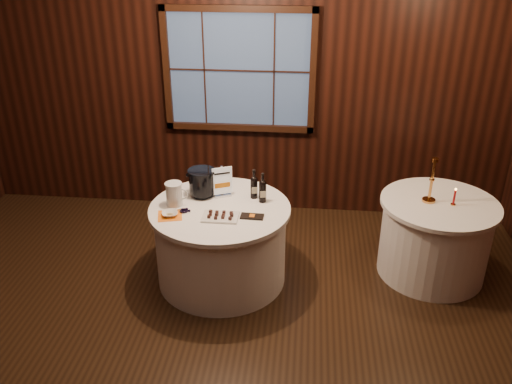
# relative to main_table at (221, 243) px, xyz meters

# --- Properties ---
(ground) EXTENTS (6.00, 6.00, 0.00)m
(ground) POSITION_rel_main_table_xyz_m (0.00, -1.00, -0.39)
(ground) COLOR black
(ground) RESTS_ON ground
(back_wall) EXTENTS (6.00, 0.10, 3.00)m
(back_wall) POSITION_rel_main_table_xyz_m (0.00, 1.48, 1.16)
(back_wall) COLOR black
(back_wall) RESTS_ON ground
(main_table) EXTENTS (1.28, 1.28, 0.77)m
(main_table) POSITION_rel_main_table_xyz_m (0.00, 0.00, 0.00)
(main_table) COLOR white
(main_table) RESTS_ON ground
(side_table) EXTENTS (1.08, 1.08, 0.77)m
(side_table) POSITION_rel_main_table_xyz_m (2.00, 0.30, 0.00)
(side_table) COLOR white
(side_table) RESTS_ON ground
(sign_stand) EXTENTS (0.18, 0.15, 0.30)m
(sign_stand) POSITION_rel_main_table_xyz_m (-0.01, 0.22, 0.49)
(sign_stand) COLOR #BABBC2
(sign_stand) RESTS_ON main_table
(port_bottle_left) EXTENTS (0.07, 0.07, 0.28)m
(port_bottle_left) POSITION_rel_main_table_xyz_m (0.29, 0.22, 0.50)
(port_bottle_left) COLOR black
(port_bottle_left) RESTS_ON main_table
(port_bottle_right) EXTENTS (0.07, 0.07, 0.28)m
(port_bottle_right) POSITION_rel_main_table_xyz_m (0.37, 0.15, 0.51)
(port_bottle_right) COLOR black
(port_bottle_right) RESTS_ON main_table
(ice_bucket) EXTENTS (0.26, 0.26, 0.26)m
(ice_bucket) POSITION_rel_main_table_xyz_m (-0.20, 0.21, 0.52)
(ice_bucket) COLOR black
(ice_bucket) RESTS_ON main_table
(chocolate_plate) EXTENTS (0.31, 0.21, 0.04)m
(chocolate_plate) POSITION_rel_main_table_xyz_m (0.04, -0.20, 0.40)
(chocolate_plate) COLOR silver
(chocolate_plate) RESTS_ON main_table
(chocolate_box) EXTENTS (0.20, 0.11, 0.02)m
(chocolate_box) POSITION_rel_main_table_xyz_m (0.31, -0.16, 0.39)
(chocolate_box) COLOR black
(chocolate_box) RESTS_ON main_table
(grape_bunch) EXTENTS (0.15, 0.08, 0.04)m
(grape_bunch) POSITION_rel_main_table_xyz_m (-0.29, -0.13, 0.40)
(grape_bunch) COLOR black
(grape_bunch) RESTS_ON main_table
(glass_pitcher) EXTENTS (0.20, 0.16, 0.22)m
(glass_pitcher) POSITION_rel_main_table_xyz_m (-0.41, -0.00, 0.49)
(glass_pitcher) COLOR silver
(glass_pitcher) RESTS_ON main_table
(orange_napkin) EXTENTS (0.25, 0.25, 0.00)m
(orange_napkin) POSITION_rel_main_table_xyz_m (-0.41, -0.20, 0.38)
(orange_napkin) COLOR orange
(orange_napkin) RESTS_ON main_table
(cracker_bowl) EXTENTS (0.17, 0.17, 0.03)m
(cracker_bowl) POSITION_rel_main_table_xyz_m (-0.41, -0.20, 0.40)
(cracker_bowl) COLOR silver
(cracker_bowl) RESTS_ON orange_napkin
(brass_candlestick) EXTENTS (0.12, 0.12, 0.43)m
(brass_candlestick) POSITION_rel_main_table_xyz_m (1.89, 0.31, 0.54)
(brass_candlestick) COLOR #C6843E
(brass_candlestick) RESTS_ON side_table
(red_candle) EXTENTS (0.05, 0.05, 0.17)m
(red_candle) POSITION_rel_main_table_xyz_m (2.10, 0.25, 0.45)
(red_candle) COLOR #C6843E
(red_candle) RESTS_ON side_table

